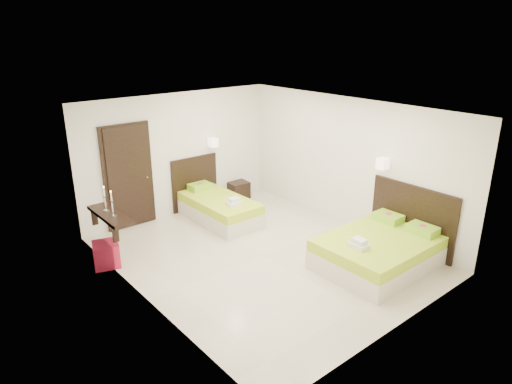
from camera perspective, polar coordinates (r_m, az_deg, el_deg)
floor at (r=8.26m, az=0.81°, el=-7.90°), size 5.50×5.50×0.00m
bed_single at (r=9.68m, az=-4.90°, el=-1.78°), size 1.14×1.90×1.57m
bed_double at (r=8.12m, az=15.32°, el=-6.85°), size 1.98×1.68×1.63m
nightstand at (r=10.86m, az=-2.24°, el=0.25°), size 0.48×0.43×0.40m
ottoman at (r=8.24m, az=-18.20°, el=-7.40°), size 0.53×0.53×0.42m
door at (r=9.40m, az=-15.63°, el=1.81°), size 1.02×0.15×2.14m
console_shelf at (r=8.21m, az=-17.84°, el=-2.81°), size 0.35×1.20×0.78m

